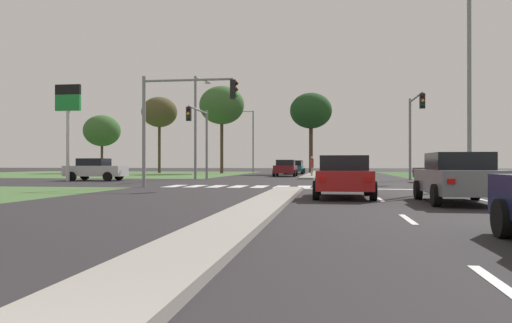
{
  "coord_description": "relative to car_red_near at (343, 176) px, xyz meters",
  "views": [
    {
      "loc": [
        1.83,
        -1.11,
        1.21
      ],
      "look_at": [
        -2.94,
        31.14,
        1.34
      ],
      "focal_mm": 35.19,
      "sensor_mm": 36.0,
      "label": 1
    }
  ],
  "objects": [
    {
      "name": "car_black_third",
      "position": [
        7.05,
        15.32,
        -0.01
      ],
      "size": [
        4.34,
        2.02,
        1.46
      ],
      "rotation": [
        0.0,
        0.0,
        -1.57
      ],
      "color": "black",
      "rests_on": "ground"
    },
    {
      "name": "street_lamp_second",
      "position": [
        6.47,
        8.02,
        5.11
      ],
      "size": [
        1.89,
        2.02,
        10.57
      ],
      "color": "gray",
      "rests_on": "ground"
    },
    {
      "name": "treeline_fourth",
      "position": [
        -2.68,
        40.93,
        6.6
      ],
      "size": [
        4.92,
        4.92,
        9.5
      ],
      "color": "#423323",
      "rests_on": "ground"
    },
    {
      "name": "crosswalk_bar_seventh",
      "position": [
        -1.8,
        7.79,
        -0.76
      ],
      "size": [
        0.7,
        2.8,
        0.01
      ],
      "primitive_type": "cube",
      "color": "silver",
      "rests_on": "ground"
    },
    {
      "name": "car_maroon_fifth",
      "position": [
        -4.59,
        28.73,
        0.03
      ],
      "size": [
        2.09,
        4.58,
        1.56
      ],
      "rotation": [
        0.0,
        0.0,
        3.14
      ],
      "color": "maroon",
      "rests_on": "ground"
    },
    {
      "name": "street_lamp_fourth",
      "position": [
        -11.17,
        49.92,
        4.03
      ],
      "size": [
        2.58,
        0.49,
        8.48
      ],
      "color": "gray",
      "rests_on": "ground"
    },
    {
      "name": "crosswalk_bar_second",
      "position": [
        -7.55,
        7.79,
        -0.76
      ],
      "size": [
        0.7,
        2.8,
        0.01
      ],
      "primitive_type": "cube",
      "color": "silver",
      "rests_on": "ground"
    },
    {
      "name": "lane_dash_second",
      "position": [
        1.2,
        -6.89,
        -0.76
      ],
      "size": [
        0.14,
        2.0,
        0.01
      ],
      "primitive_type": "cube",
      "color": "silver",
      "rests_on": "ground"
    },
    {
      "name": "car_red_near",
      "position": [
        0.0,
        0.0,
        0.0
      ],
      "size": [
        2.08,
        4.33,
        1.49
      ],
      "color": "#A31919",
      "rests_on": "ground"
    },
    {
      "name": "car_grey_fourth",
      "position": [
        3.39,
        -2.05,
        0.03
      ],
      "size": [
        2.05,
        4.58,
        1.54
      ],
      "color": "slate",
      "rests_on": "ground"
    },
    {
      "name": "pedestrian_at_median",
      "position": [
        -2.04,
        25.53,
        0.4
      ],
      "size": [
        0.34,
        0.34,
        1.69
      ],
      "rotation": [
        0.0,
        0.0,
        2.72
      ],
      "color": "#9E8966",
      "rests_on": "median_island_far"
    },
    {
      "name": "crosswalk_bar_near",
      "position": [
        -8.7,
        7.79,
        -0.76
      ],
      "size": [
        0.7,
        2.8,
        0.01
      ],
      "primitive_type": "cube",
      "color": "silver",
      "rests_on": "ground"
    },
    {
      "name": "car_teal_second",
      "position": [
        -4.51,
        39.34,
        0.0
      ],
      "size": [
        2.08,
        4.51,
        1.49
      ],
      "rotation": [
        0.0,
        0.0,
        3.14
      ],
      "color": "#19565B",
      "rests_on": "ground"
    },
    {
      "name": "treeline_near",
      "position": [
        -29.17,
        42.0,
        4.61
      ],
      "size": [
        4.65,
        4.65,
        7.36
      ],
      "color": "#423323",
      "rests_on": "ground"
    },
    {
      "name": "crosswalk_bar_sixth",
      "position": [
        -2.95,
        7.79,
        -0.76
      ],
      "size": [
        0.7,
        2.8,
        0.01
      ],
      "primitive_type": "cube",
      "color": "silver",
      "rests_on": "ground"
    },
    {
      "name": "crosswalk_bar_eighth",
      "position": [
        -0.65,
        7.79,
        -0.76
      ],
      "size": [
        0.7,
        2.8,
        0.01
      ],
      "primitive_type": "cube",
      "color": "silver",
      "rests_on": "ground"
    },
    {
      "name": "traffic_signal_far_left",
      "position": [
        -9.9,
        17.6,
        2.96
      ],
      "size": [
        0.32,
        5.33,
        5.34
      ],
      "color": "gray",
      "rests_on": "ground"
    },
    {
      "name": "grass_verge_far_left",
      "position": [
        -27.8,
        37.49,
        -0.76
      ],
      "size": [
        35.0,
        35.0,
        0.01
      ],
      "primitive_type": "cube",
      "color": "#476B38",
      "rests_on": "ground"
    },
    {
      "name": "median_island_far",
      "position": [
        -2.3,
        37.99,
        -0.7
      ],
      "size": [
        1.2,
        36.0,
        0.14
      ],
      "primitive_type": "cube",
      "color": "gray",
      "rests_on": "ground"
    },
    {
      "name": "crosswalk_bar_fifth",
      "position": [
        -4.1,
        7.79,
        -0.76
      ],
      "size": [
        0.7,
        2.8,
        0.01
      ],
      "primitive_type": "cube",
      "color": "silver",
      "rests_on": "ground"
    },
    {
      "name": "car_silver_sixth",
      "position": [
        -16.91,
        15.3,
        0.04
      ],
      "size": [
        4.16,
        2.08,
        1.57
      ],
      "rotation": [
        0.0,
        0.0,
        -1.57
      ],
      "color": "#B7B7BC",
      "rests_on": "ground"
    },
    {
      "name": "stop_bar_near",
      "position": [
        1.5,
        5.99,
        -0.76
      ],
      "size": [
        6.4,
        0.5,
        0.01
      ],
      "primitive_type": "cube",
      "color": "silver",
      "rests_on": "ground"
    },
    {
      "name": "traffic_signal_near_left",
      "position": [
        -8.1,
        6.39,
        3.17
      ],
      "size": [
        5.0,
        0.32,
        5.68
      ],
      "color": "gray",
      "rests_on": "ground"
    },
    {
      "name": "fuel_price_totem",
      "position": [
        -18.28,
        14.0,
        4.1
      ],
      "size": [
        1.8,
        0.24,
        6.64
      ],
      "color": "silver",
      "rests_on": "ground"
    },
    {
      "name": "lane_dash_near",
      "position": [
        1.2,
        -12.89,
        -0.76
      ],
      "size": [
        0.14,
        2.0,
        0.01
      ],
      "primitive_type": "cube",
      "color": "silver",
      "rests_on": "ground"
    },
    {
      "name": "treeline_third",
      "position": [
        -13.65,
        42.2,
        7.59
      ],
      "size": [
        5.53,
        5.53,
        10.74
      ],
      "color": "#423323",
      "rests_on": "ground"
    },
    {
      "name": "crosswalk_bar_fourth",
      "position": [
        -5.25,
        7.79,
        -0.76
      ],
      "size": [
        0.7,
        2.8,
        0.01
      ],
      "primitive_type": "cube",
      "color": "silver",
      "rests_on": "ground"
    },
    {
      "name": "treeline_second",
      "position": [
        -22.3,
        44.09,
        7.06
      ],
      "size": [
        4.59,
        4.59,
        9.83
      ],
      "color": "#423323",
      "rests_on": "ground"
    },
    {
      "name": "ground_plane",
      "position": [
        -2.3,
        12.99,
        -0.77
      ],
      "size": [
        200.0,
        200.0,
        0.0
      ],
      "primitive_type": "plane",
      "color": "#282628"
    },
    {
      "name": "lane_dash_fourth",
      "position": [
        1.2,
        5.11,
        -0.76
      ],
      "size": [
        0.14,
        2.0,
        0.01
      ],
      "primitive_type": "cube",
      "color": "silver",
      "rests_on": "ground"
    },
    {
      "name": "car_beige_eighth",
      "position": [
        -4.68,
        45.02,
        0.05
      ],
      "size": [
        2.09,
        4.21,
        1.6
      ],
      "rotation": [
        0.0,
        0.0,
        3.14
      ],
      "color": "#BCAD8E",
      "rests_on": "ground"
    },
    {
      "name": "crosswalk_bar_third",
      "position": [
        -6.4,
        7.79,
        -0.76
      ],
      "size": [
        0.7,
        2.8,
        0.01
      ],
      "primitive_type": "cube",
      "color": "silver",
      "rests_on": "ground"
    },
    {
      "name": "street_lamp_third",
      "position": [
        -10.88,
        20.32,
        3.82
      ],
      "size": [
        0.86,
        2.34,
        8.09
      ],
      "color": "gray",
      "rests_on": "ground"
    },
    {
      "name": "median_island_near",
      "position": [
        -2.3,
        -6.01,
        -0.7
      ],
      "size": [
        1.2,
        22.0,
        0.14
      ],
      "primitive_type": "cube",
      "color": "gray",
      "rests_on": "ground"
    },
    {
      "name": "lane_dash_third",
      "position": [
        1.2,
        -0.89,
        -0.76
      ],
      "size": [
        0.14,
        2.0,
        0.01
      ],
      "primitive_type": "cube",
      "color": "silver",
      "rests_on": "ground"
    },
    {
      "name": "traffic_signal_far_right",
      "position": [
        5.3,
        17.72,
        3.35
      ],
      "size": [
        0.32,
        5.27,
        5.94
      ],
      "color": "gray",
      "rests_on": "ground"
    }
  ]
}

